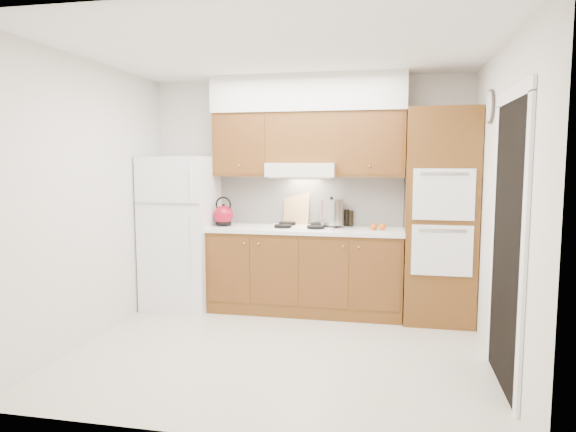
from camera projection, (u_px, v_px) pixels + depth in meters
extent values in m
plane|color=beige|center=(280.00, 349.00, 4.57)|extent=(3.60, 3.60, 0.00)
plane|color=white|center=(279.00, 50.00, 4.29)|extent=(3.60, 3.60, 0.00)
cube|color=silver|center=(308.00, 193.00, 5.89)|extent=(3.60, 0.02, 2.60)
cube|color=silver|center=(92.00, 201.00, 4.79)|extent=(0.02, 3.00, 2.60)
cube|color=silver|center=(501.00, 208.00, 4.07)|extent=(0.02, 3.00, 2.60)
cube|color=white|center=(181.00, 232.00, 5.87)|extent=(0.75, 0.72, 1.72)
cube|color=brown|center=(305.00, 272.00, 5.68)|extent=(2.11, 0.60, 0.90)
cube|color=white|center=(305.00, 230.00, 5.62)|extent=(2.13, 0.62, 0.04)
cube|color=white|center=(310.00, 200.00, 5.88)|extent=(2.11, 0.03, 0.56)
cube|color=brown|center=(440.00, 216.00, 5.31)|extent=(0.70, 0.65, 2.20)
cube|color=brown|center=(243.00, 145.00, 5.81)|extent=(0.63, 0.33, 0.70)
cube|color=brown|center=(371.00, 144.00, 5.53)|extent=(0.73, 0.33, 0.70)
cube|color=silver|center=(302.00, 170.00, 5.65)|extent=(0.75, 0.45, 0.15)
cube|color=brown|center=(303.00, 138.00, 5.67)|extent=(0.75, 0.33, 0.55)
cube|color=silver|center=(308.00, 94.00, 5.59)|extent=(2.13, 0.36, 0.40)
cube|color=white|center=(301.00, 227.00, 5.65)|extent=(0.74, 0.50, 0.01)
cube|color=black|center=(507.00, 246.00, 3.76)|extent=(0.02, 0.90, 2.10)
cylinder|color=#3F3833|center=(490.00, 107.00, 4.52)|extent=(0.02, 0.30, 0.30)
sphere|color=maroon|center=(224.00, 215.00, 5.79)|extent=(0.24, 0.24, 0.22)
cube|color=tan|center=(296.00, 207.00, 5.88)|extent=(0.30, 0.11, 0.39)
cylinder|color=#B4B4B8|center=(331.00, 212.00, 5.66)|extent=(0.35, 0.35, 0.27)
cylinder|color=black|center=(335.00, 218.00, 5.73)|extent=(0.07, 0.07, 0.19)
cylinder|color=black|center=(347.00, 218.00, 5.78)|extent=(0.07, 0.07, 0.19)
cylinder|color=black|center=(351.00, 219.00, 5.75)|extent=(0.08, 0.08, 0.18)
sphere|color=orange|center=(383.00, 227.00, 5.45)|extent=(0.07, 0.07, 0.07)
sphere|color=orange|center=(374.00, 227.00, 5.44)|extent=(0.09, 0.09, 0.07)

